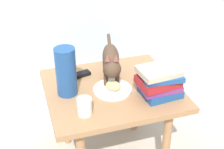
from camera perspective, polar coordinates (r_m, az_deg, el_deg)
side_table at (r=1.73m, az=0.00°, el=-4.39°), size 0.69×0.61×0.51m
plate at (r=1.66m, az=0.10°, el=-2.71°), size 0.20×0.20×0.01m
bread_roll at (r=1.63m, az=0.24°, el=-2.02°), size 0.10×0.10×0.05m
cat at (r=1.68m, az=-0.18°, el=2.62°), size 0.16×0.47×0.23m
book_stack at (r=1.60m, az=8.52°, el=-1.31°), size 0.22×0.18×0.16m
green_vase at (r=1.59m, az=-8.27°, el=0.50°), size 0.10×0.10×0.26m
candle_jar at (r=1.48m, az=-4.95°, el=-5.90°), size 0.07×0.07×0.08m
tv_remote at (r=1.79m, az=-6.24°, el=-0.16°), size 0.16×0.08×0.02m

